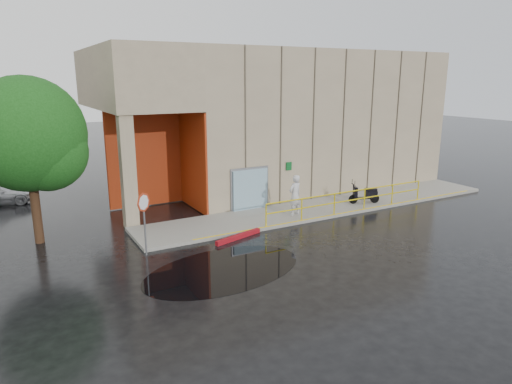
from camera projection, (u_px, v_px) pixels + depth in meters
ground at (318, 250)px, 17.76m from camera, size 120.00×120.00×0.00m
sidewalk at (328, 207)px, 23.44m from camera, size 20.00×3.00×0.15m
building at (280, 116)px, 28.45m from camera, size 20.00×10.17×8.00m
guardrail at (350, 201)px, 22.27m from camera, size 9.56×0.06×1.03m
person at (295, 195)px, 21.58m from camera, size 0.79×0.60×1.94m
scooter at (365, 190)px, 23.67m from camera, size 1.66×1.08×1.26m
stop_sign at (144, 210)px, 16.80m from camera, size 0.60×0.49×2.44m
red_curb at (238, 237)px, 18.98m from camera, size 2.35×0.85×0.18m
puddle at (224, 270)px, 15.93m from camera, size 6.45×4.51×0.01m
tree_near at (32, 139)px, 17.54m from camera, size 4.45×4.45×6.64m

